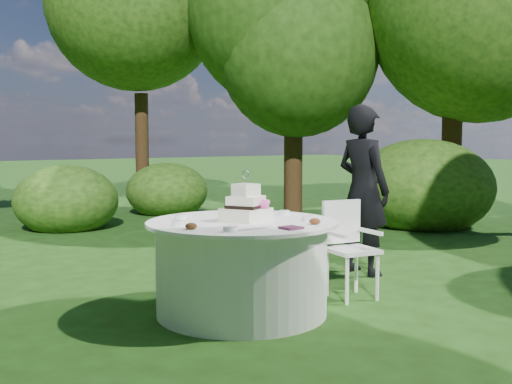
% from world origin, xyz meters
% --- Properties ---
extents(ground, '(80.00, 80.00, 0.00)m').
position_xyz_m(ground, '(0.00, 0.00, 0.00)').
color(ground, '#1D380F').
rests_on(ground, ground).
extents(napkins, '(0.14, 0.14, 0.02)m').
position_xyz_m(napkins, '(0.02, -0.59, 0.78)').
color(napkins, '#4A1F37').
rests_on(napkins, table).
extents(feather_plume, '(0.48, 0.07, 0.01)m').
position_xyz_m(feather_plume, '(-0.28, -0.41, 0.78)').
color(feather_plume, white).
rests_on(feather_plume, table).
extents(guest, '(0.43, 0.66, 1.80)m').
position_xyz_m(guest, '(1.91, 0.39, 0.90)').
color(guest, black).
rests_on(guest, ground).
extents(table, '(1.56, 1.56, 0.77)m').
position_xyz_m(table, '(0.00, 0.00, 0.39)').
color(table, silver).
rests_on(table, ground).
extents(cake, '(0.39, 0.39, 0.43)m').
position_xyz_m(cake, '(0.04, -0.01, 0.88)').
color(cake, white).
rests_on(cake, table).
extents(chair, '(0.48, 0.48, 0.88)m').
position_xyz_m(chair, '(1.08, -0.17, 0.52)').
color(chair, silver).
rests_on(chair, ground).
extents(votives, '(1.19, 0.94, 0.04)m').
position_xyz_m(votives, '(0.03, 0.05, 0.79)').
color(votives, white).
rests_on(votives, table).
extents(petal_cups, '(0.99, 0.46, 0.05)m').
position_xyz_m(petal_cups, '(-0.12, -0.33, 0.79)').
color(petal_cups, '#562D16').
rests_on(petal_cups, table).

